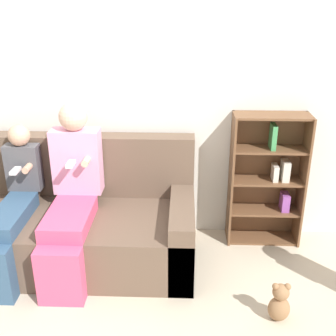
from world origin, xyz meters
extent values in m
plane|color=beige|center=(0.00, 0.00, 0.00)|extent=(14.00, 14.00, 0.00)
cube|color=silver|center=(0.00, 1.02, 1.27)|extent=(10.00, 0.06, 2.55)
cube|color=brown|center=(-0.27, 0.42, 0.21)|extent=(1.99, 0.72, 0.41)
cube|color=brown|center=(-0.27, 0.87, 0.46)|extent=(1.99, 0.17, 0.92)
cube|color=brown|center=(0.64, 0.42, 0.27)|extent=(0.18, 0.72, 0.54)
cube|color=#DB4C75|center=(-0.18, 0.00, 0.21)|extent=(0.31, 0.12, 0.41)
cube|color=#DB4C75|center=(-0.18, 0.33, 0.47)|extent=(0.31, 0.53, 0.11)
cube|color=#E599BC|center=(-0.18, 0.67, 0.78)|extent=(0.37, 0.17, 0.50)
sphere|color=beige|center=(-0.18, 0.67, 1.13)|extent=(0.21, 0.21, 0.21)
cylinder|color=beige|center=(-0.08, 0.54, 0.83)|extent=(0.05, 0.10, 0.05)
cube|color=white|center=(-0.18, 0.49, 0.83)|extent=(0.05, 0.12, 0.02)
cube|color=#335170|center=(-0.62, 0.35, 0.47)|extent=(0.22, 0.58, 0.11)
cube|color=#4C4C51|center=(-0.62, 0.70, 0.71)|extent=(0.26, 0.12, 0.37)
sphere|color=tan|center=(-0.62, 0.70, 0.97)|extent=(0.17, 0.17, 0.17)
cylinder|color=tan|center=(-0.54, 0.59, 0.74)|extent=(0.05, 0.10, 0.05)
cube|color=white|center=(-0.62, 0.54, 0.74)|extent=(0.05, 0.12, 0.02)
cube|color=brown|center=(1.03, 0.86, 0.55)|extent=(0.02, 0.25, 1.11)
cube|color=brown|center=(1.61, 0.86, 0.55)|extent=(0.02, 0.25, 1.11)
cube|color=brown|center=(1.32, 0.97, 0.55)|extent=(0.60, 0.02, 1.11)
cube|color=brown|center=(1.32, 0.86, 0.01)|extent=(0.56, 0.21, 0.02)
cube|color=brown|center=(1.32, 0.86, 0.28)|extent=(0.56, 0.21, 0.02)
cube|color=brown|center=(1.32, 0.86, 0.55)|extent=(0.56, 0.21, 0.02)
cube|color=brown|center=(1.32, 0.86, 0.83)|extent=(0.56, 0.21, 0.02)
cube|color=brown|center=(1.32, 0.86, 1.10)|extent=(0.56, 0.21, 0.02)
cube|color=beige|center=(1.38, 0.86, 0.63)|extent=(0.04, 0.12, 0.13)
cube|color=#934CA3|center=(1.49, 0.86, 0.36)|extent=(0.06, 0.13, 0.15)
cube|color=beige|center=(1.46, 0.86, 0.65)|extent=(0.06, 0.13, 0.17)
cube|color=#429956|center=(1.34, 0.86, 0.93)|extent=(0.04, 0.14, 0.20)
ellipsoid|color=#936B47|center=(1.27, -0.12, 0.09)|extent=(0.14, 0.12, 0.17)
sphere|color=#936B47|center=(1.27, -0.12, 0.22)|extent=(0.11, 0.11, 0.11)
sphere|color=#936B47|center=(1.23, -0.12, 0.26)|extent=(0.04, 0.04, 0.04)
sphere|color=#936B47|center=(1.31, -0.12, 0.26)|extent=(0.04, 0.04, 0.04)
camera|label=1|loc=(0.64, -2.30, 1.98)|focal=45.00mm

